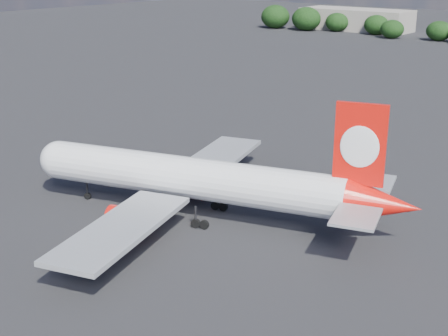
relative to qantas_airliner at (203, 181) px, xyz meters
The scene contains 3 objects.
ground 45.29m from the qantas_airliner, 102.71° to the left, with size 500.00×500.00×0.00m, color black.
qantas_airliner is the anchor object (origin of this frame).
terminal_building 191.27m from the qantas_airliner, 113.06° to the left, with size 42.00×16.00×8.00m.
Camera 1 is at (50.49, -30.43, 26.45)m, focal length 50.00 mm.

